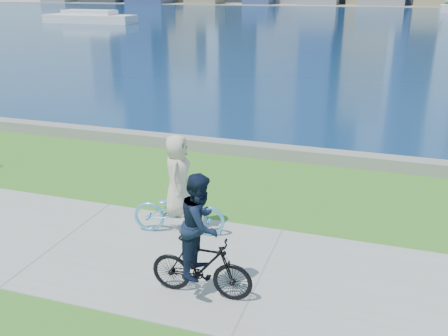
% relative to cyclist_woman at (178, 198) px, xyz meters
% --- Properties ---
extents(ground, '(320.00, 320.00, 0.00)m').
position_rel_cyclist_woman_xyz_m(ground, '(-2.06, -0.99, -0.78)').
color(ground, '#2D691B').
rests_on(ground, ground).
extents(concrete_path, '(80.00, 3.50, 0.02)m').
position_rel_cyclist_woman_xyz_m(concrete_path, '(-2.06, -0.99, -0.77)').
color(concrete_path, gray).
rests_on(concrete_path, ground).
extents(seawall, '(90.00, 0.50, 0.35)m').
position_rel_cyclist_woman_xyz_m(seawall, '(-2.06, 5.21, -0.60)').
color(seawall, slate).
rests_on(seawall, ground).
extents(bay_water, '(320.00, 131.00, 0.01)m').
position_rel_cyclist_woman_xyz_m(bay_water, '(-2.06, 71.01, -0.78)').
color(bay_water, '#0B264B').
rests_on(bay_water, ground).
extents(far_shore, '(320.00, 30.00, 0.12)m').
position_rel_cyclist_woman_xyz_m(far_shore, '(-2.06, 129.01, -0.72)').
color(far_shore, gray).
rests_on(far_shore, ground).
extents(ferry_near, '(12.21, 3.49, 1.66)m').
position_rel_cyclist_woman_xyz_m(ferry_near, '(-34.21, 50.60, -0.09)').
color(ferry_near, silver).
rests_on(ferry_near, ground).
extents(cyclist_woman, '(0.93, 1.93, 2.05)m').
position_rel_cyclist_woman_xyz_m(cyclist_woman, '(0.00, 0.00, 0.00)').
color(cyclist_woman, '#5AB4DB').
rests_on(cyclist_woman, ground).
extents(cyclist_man, '(0.64, 1.68, 2.08)m').
position_rel_cyclist_woman_xyz_m(cyclist_man, '(1.18, -1.86, 0.12)').
color(cyclist_man, black).
rests_on(cyclist_man, ground).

